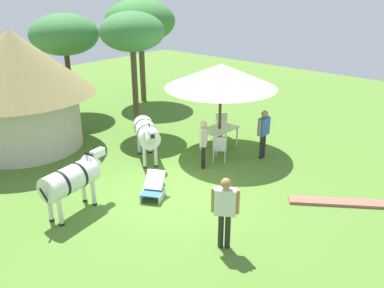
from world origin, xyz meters
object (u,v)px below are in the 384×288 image
(patio_dining_table, at_px, (219,131))
(guest_behind_table, at_px, (264,130))
(acacia_tree_left_background, at_px, (64,35))
(shade_umbrella, at_px, (221,76))
(patio_chair_near_lawn, at_px, (221,123))
(striped_lounge_chair, at_px, (153,189))
(standing_watcher, at_px, (225,207))
(patio_chair_west_end, at_px, (219,147))
(acacia_tree_right_background, at_px, (140,21))
(acacia_tree_far_lawn, at_px, (132,33))
(zebra_by_umbrella, at_px, (147,133))
(thatched_hut, at_px, (17,83))
(guest_beside_umbrella, at_px, (203,140))
(zebra_nearest_camera, at_px, (72,179))

(patio_dining_table, xyz_separation_m, guest_behind_table, (0.26, -1.62, 0.36))
(patio_dining_table, relative_size, acacia_tree_left_background, 0.31)
(shade_umbrella, relative_size, acacia_tree_left_background, 0.88)
(patio_chair_near_lawn, distance_m, guest_behind_table, 2.45)
(acacia_tree_left_background, bearing_deg, patio_dining_table, -82.75)
(patio_dining_table, distance_m, acacia_tree_left_background, 8.19)
(guest_behind_table, xyz_separation_m, striped_lounge_chair, (-4.26, 0.84, -0.74))
(patio_chair_near_lawn, height_order, striped_lounge_chair, patio_chair_near_lawn)
(guest_behind_table, bearing_deg, standing_watcher, -158.71)
(shade_umbrella, relative_size, patio_dining_table, 2.86)
(patio_chair_west_end, xyz_separation_m, acacia_tree_right_background, (3.34, 7.27, 3.29))
(patio_dining_table, xyz_separation_m, striped_lounge_chair, (-4.00, -0.78, -0.39))
(standing_watcher, distance_m, acacia_tree_far_lawn, 8.78)
(patio_chair_west_end, height_order, guest_behind_table, guest_behind_table)
(patio_chair_near_lawn, bearing_deg, zebra_by_umbrella, 48.52)
(patio_chair_west_end, bearing_deg, thatched_hut, 172.64)
(thatched_hut, relative_size, zebra_by_umbrella, 2.68)
(standing_watcher, bearing_deg, patio_chair_west_end, 96.63)
(acacia_tree_right_background, xyz_separation_m, acacia_tree_left_background, (-3.37, 1.09, -0.39))
(patio_dining_table, height_order, striped_lounge_chair, patio_dining_table)
(guest_behind_table, height_order, standing_watcher, standing_watcher)
(patio_chair_near_lawn, bearing_deg, acacia_tree_right_background, -47.23)
(thatched_hut, height_order, guest_beside_umbrella, thatched_hut)
(zebra_by_umbrella, distance_m, acacia_tree_right_background, 7.79)
(patio_chair_west_end, distance_m, guest_beside_umbrella, 0.81)
(guest_behind_table, distance_m, standing_watcher, 5.16)
(guest_beside_umbrella, distance_m, zebra_by_umbrella, 1.90)
(shade_umbrella, height_order, acacia_tree_far_lawn, acacia_tree_far_lawn)
(standing_watcher, relative_size, acacia_tree_right_background, 0.36)
(patio_chair_near_lawn, bearing_deg, patio_dining_table, 90.00)
(patio_chair_near_lawn, relative_size, acacia_tree_right_background, 0.19)
(patio_chair_west_end, distance_m, acacia_tree_far_lawn, 5.55)
(patio_chair_west_end, height_order, standing_watcher, standing_watcher)
(patio_chair_near_lawn, distance_m, acacia_tree_right_background, 6.89)
(patio_chair_near_lawn, bearing_deg, shade_umbrella, 90.00)
(acacia_tree_far_lawn, bearing_deg, standing_watcher, -118.45)
(acacia_tree_far_lawn, bearing_deg, zebra_by_umbrella, -125.62)
(thatched_hut, distance_m, standing_watcher, 8.98)
(shade_umbrella, height_order, patio_dining_table, shade_umbrella)
(guest_behind_table, distance_m, acacia_tree_far_lawn, 6.10)
(acacia_tree_far_lawn, bearing_deg, shade_umbrella, -81.73)
(guest_beside_umbrella, distance_m, striped_lounge_chair, 2.48)
(guest_beside_umbrella, relative_size, zebra_nearest_camera, 0.73)
(patio_chair_near_lawn, height_order, guest_beside_umbrella, guest_beside_umbrella)
(acacia_tree_left_background, bearing_deg, guest_behind_table, -82.44)
(patio_dining_table, relative_size, acacia_tree_far_lawn, 0.29)
(acacia_tree_far_lawn, bearing_deg, acacia_tree_left_background, 96.27)
(thatched_hut, distance_m, patio_chair_near_lawn, 7.36)
(guest_behind_table, distance_m, zebra_by_umbrella, 3.84)
(patio_dining_table, height_order, acacia_tree_right_background, acacia_tree_right_background)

